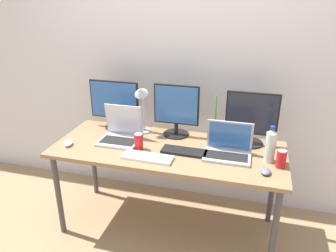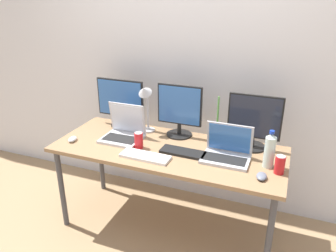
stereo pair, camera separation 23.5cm
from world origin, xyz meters
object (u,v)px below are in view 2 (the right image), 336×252
at_px(monitor_center, 180,110).
at_px(soda_can_by_laptop, 280,165).
at_px(work_desk, 168,155).
at_px(mouse_by_laptop, 262,176).
at_px(keyboard_aux, 187,153).
at_px(water_bottle, 270,150).
at_px(monitor_right, 254,122).
at_px(keyboard_main, 145,156).
at_px(laptop_silver, 124,131).
at_px(desk_lamp, 145,100).
at_px(soda_can_near_keyboard, 139,140).
at_px(monitor_left, 120,101).
at_px(laptop_secondary, 227,151).
at_px(mouse_by_keyboard, 73,139).
at_px(bamboo_vase, 217,134).

distance_m(monitor_center, soda_can_by_laptop, 0.89).
bearing_deg(work_desk, mouse_by_laptop, -14.85).
height_order(keyboard_aux, water_bottle, water_bottle).
distance_m(monitor_right, keyboard_main, 0.84).
distance_m(laptop_silver, keyboard_aux, 0.57).
relative_size(keyboard_aux, desk_lamp, 0.92).
height_order(work_desk, mouse_by_laptop, mouse_by_laptop).
bearing_deg(soda_can_near_keyboard, monitor_left, 134.56).
height_order(monitor_left, monitor_right, same).
distance_m(monitor_right, soda_can_by_laptop, 0.42).
distance_m(monitor_left, keyboard_main, 0.69).
bearing_deg(laptop_silver, laptop_secondary, -2.59).
xyz_separation_m(mouse_by_keyboard, soda_can_by_laptop, (1.56, 0.09, 0.05)).
height_order(monitor_left, keyboard_aux, monitor_left).
bearing_deg(laptop_silver, keyboard_aux, -8.34).
relative_size(keyboard_aux, mouse_by_keyboard, 4.09).
distance_m(monitor_left, bamboo_vase, 0.88).
relative_size(monitor_center, monitor_right, 1.03).
height_order(monitor_right, mouse_by_keyboard, monitor_right).
relative_size(water_bottle, desk_lamp, 0.62).
xyz_separation_m(monitor_left, keyboard_aux, (0.71, -0.31, -0.21)).
bearing_deg(water_bottle, mouse_by_keyboard, -174.23).
bearing_deg(bamboo_vase, desk_lamp, -176.91).
xyz_separation_m(keyboard_aux, soda_can_by_laptop, (0.65, -0.03, 0.05)).
relative_size(soda_can_near_keyboard, desk_lamp, 0.29).
bearing_deg(laptop_secondary, water_bottle, -2.65).
bearing_deg(soda_can_near_keyboard, monitor_right, 22.03).
bearing_deg(work_desk, monitor_right, 22.17).
xyz_separation_m(mouse_by_laptop, desk_lamp, (-0.99, 0.39, 0.27)).
bearing_deg(monitor_right, water_bottle, -60.49).
bearing_deg(mouse_by_keyboard, keyboard_aux, -4.73).
height_order(soda_can_near_keyboard, bamboo_vase, bamboo_vase).
bearing_deg(laptop_secondary, monitor_center, 150.47).
xyz_separation_m(work_desk, laptop_secondary, (0.45, -0.00, 0.12)).
distance_m(monitor_left, mouse_by_laptop, 1.36).
xyz_separation_m(monitor_right, keyboard_aux, (-0.42, -0.29, -0.20)).
xyz_separation_m(laptop_silver, water_bottle, (1.13, -0.05, 0.06)).
height_order(laptop_secondary, mouse_by_keyboard, laptop_secondary).
height_order(keyboard_aux, soda_can_near_keyboard, soda_can_near_keyboard).
bearing_deg(water_bottle, desk_lamp, 168.11).
xyz_separation_m(laptop_secondary, mouse_by_laptop, (0.27, -0.19, -0.04)).
relative_size(laptop_silver, water_bottle, 1.16).
bearing_deg(mouse_by_keyboard, work_desk, 0.37).
relative_size(monitor_left, soda_can_by_laptop, 3.42).
bearing_deg(soda_can_near_keyboard, bamboo_vase, 30.62).
bearing_deg(soda_can_near_keyboard, mouse_by_keyboard, -171.15).
bearing_deg(monitor_left, desk_lamp, -13.87).
distance_m(work_desk, keyboard_aux, 0.19).
relative_size(monitor_center, desk_lamp, 0.99).
bearing_deg(monitor_center, bamboo_vase, -4.06).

